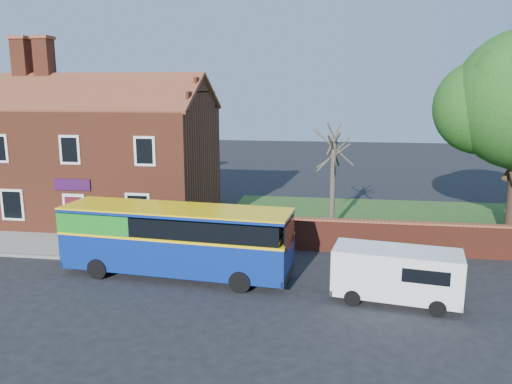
# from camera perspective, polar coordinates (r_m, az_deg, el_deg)

# --- Properties ---
(ground) EXTENTS (120.00, 120.00, 0.00)m
(ground) POSITION_cam_1_polar(r_m,az_deg,el_deg) (18.87, -11.59, -12.36)
(ground) COLOR black
(ground) RESTS_ON ground
(pavement) EXTENTS (18.00, 3.50, 0.12)m
(pavement) POSITION_cam_1_polar(r_m,az_deg,el_deg) (26.63, -21.62, -5.68)
(pavement) COLOR gray
(pavement) RESTS_ON ground
(kerb) EXTENTS (18.00, 0.15, 0.14)m
(kerb) POSITION_cam_1_polar(r_m,az_deg,el_deg) (25.21, -23.61, -6.77)
(kerb) COLOR slate
(kerb) RESTS_ON ground
(grass_strip) EXTENTS (26.00, 12.00, 0.04)m
(grass_strip) POSITION_cam_1_polar(r_m,az_deg,el_deg) (30.87, 21.10, -3.41)
(grass_strip) COLOR #426B28
(grass_strip) RESTS_ON ground
(shop_building) EXTENTS (12.30, 8.13, 10.50)m
(shop_building) POSITION_cam_1_polar(r_m,az_deg,el_deg) (30.91, -16.82, 3.31)
(shop_building) COLOR brown
(shop_building) RESTS_ON ground
(boundary_wall) EXTENTS (22.00, 0.38, 1.60)m
(boundary_wall) POSITION_cam_1_polar(r_m,az_deg,el_deg) (25.05, 24.12, -5.14)
(boundary_wall) COLOR maroon
(boundary_wall) RESTS_ON ground
(bus) EXTENTS (9.65, 3.25, 2.89)m
(bus) POSITION_cam_1_polar(r_m,az_deg,el_deg) (20.94, -9.86, -5.07)
(bus) COLOR navy
(bus) RESTS_ON ground
(van_near) EXTENTS (4.72, 2.50, 1.97)m
(van_near) POSITION_cam_1_polar(r_m,az_deg,el_deg) (18.93, 15.79, -8.89)
(van_near) COLOR white
(van_near) RESTS_ON ground
(bare_tree) EXTENTS (2.09, 2.49, 5.57)m
(bare_tree) POSITION_cam_1_polar(r_m,az_deg,el_deg) (27.49, 8.77, 1.53)
(bare_tree) COLOR #4C4238
(bare_tree) RESTS_ON ground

